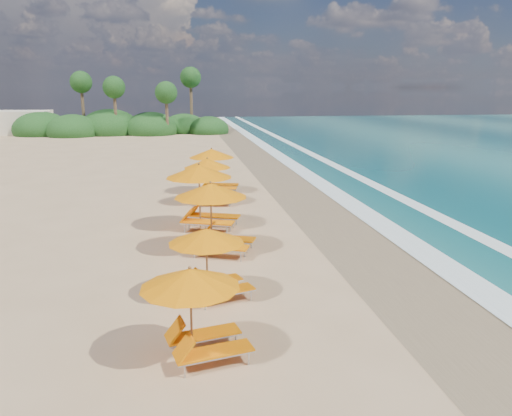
% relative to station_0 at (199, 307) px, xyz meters
% --- Properties ---
extents(ground, '(160.00, 160.00, 0.00)m').
position_rel_station_0_xyz_m(ground, '(2.49, 8.34, -1.17)').
color(ground, tan).
rests_on(ground, ground).
extents(wet_sand, '(4.00, 160.00, 0.01)m').
position_rel_station_0_xyz_m(wet_sand, '(6.49, 8.34, -1.17)').
color(wet_sand, '#8D7654').
rests_on(wet_sand, ground).
extents(surf_foam, '(4.00, 160.00, 0.01)m').
position_rel_station_0_xyz_m(surf_foam, '(9.19, 8.34, -1.15)').
color(surf_foam, white).
rests_on(surf_foam, ground).
extents(station_0, '(2.56, 2.46, 2.09)m').
position_rel_station_0_xyz_m(station_0, '(0.00, 0.00, 0.00)').
color(station_0, olive).
rests_on(station_0, ground).
extents(station_1, '(2.60, 2.54, 2.05)m').
position_rel_station_0_xyz_m(station_1, '(0.49, 3.07, -0.03)').
color(station_1, olive).
rests_on(station_1, ground).
extents(station_2, '(3.26, 3.21, 2.51)m').
position_rel_station_0_xyz_m(station_2, '(0.91, 6.93, 0.24)').
color(station_2, olive).
rests_on(station_2, ground).
extents(station_3, '(3.45, 3.39, 2.68)m').
position_rel_station_0_xyz_m(station_3, '(0.67, 10.08, 0.33)').
color(station_3, olive).
rests_on(station_3, ground).
extents(station_4, '(2.79, 2.67, 2.31)m').
position_rel_station_0_xyz_m(station_4, '(1.22, 14.42, 0.12)').
color(station_4, olive).
rests_on(station_4, ground).
extents(station_5, '(3.00, 2.89, 2.47)m').
position_rel_station_0_xyz_m(station_5, '(1.62, 17.04, 0.21)').
color(station_5, olive).
rests_on(station_5, ground).
extents(treeline, '(25.80, 8.80, 9.74)m').
position_rel_station_0_xyz_m(treeline, '(-7.45, 53.85, -0.18)').
color(treeline, '#163D14').
rests_on(treeline, ground).
extents(beach_building, '(7.00, 5.00, 2.80)m').
position_rel_station_0_xyz_m(beach_building, '(-19.51, 56.34, 0.23)').
color(beach_building, beige).
rests_on(beach_building, ground).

